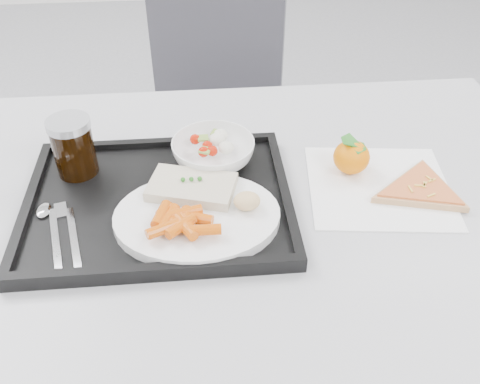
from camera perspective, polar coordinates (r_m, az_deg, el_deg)
The scene contains 14 objects.
table at distance 0.99m, azimuth 0.30°, elevation -3.40°, with size 1.20×0.80×0.75m.
chair at distance 1.67m, azimuth -2.26°, elevation 9.77°, with size 0.53×0.53×0.93m.
tray at distance 0.93m, azimuth -8.64°, elevation -1.08°, with size 0.45×0.35×0.03m.
dinner_plate at distance 0.87m, azimuth -4.59°, elevation -2.69°, with size 0.27×0.27×0.02m.
fish_fillet at distance 0.90m, azimuth -5.16°, elevation 0.54°, with size 0.16×0.12×0.03m.
bread_roll at distance 0.86m, azimuth 0.74°, elevation -0.96°, with size 0.05×0.04×0.03m.
salad_bowl at distance 0.99m, azimuth -2.86°, elevation 4.26°, with size 0.15×0.15×0.05m.
cola_glass at distance 0.99m, azimuth -17.38°, elevation 4.73°, with size 0.08×0.08×0.11m.
cutlery at distance 0.91m, azimuth -18.92°, elevation -3.49°, with size 0.10×0.17×0.01m.
napkin at distance 1.00m, azimuth 14.58°, elevation 0.58°, with size 0.28×0.27×0.00m.
tangerine at distance 1.00m, azimuth 11.81°, elevation 3.69°, with size 0.07×0.07×0.07m.
pizza_slice at distance 1.00m, azimuth 18.71°, elevation 0.29°, with size 0.23×0.23×0.02m.
carrot_pile at distance 0.83m, azimuth -6.42°, elevation -3.08°, with size 0.12×0.09×0.02m.
salad_contents at distance 1.00m, azimuth -2.66°, elevation 5.32°, with size 0.08×0.08×0.02m.
Camera 1 is at (-0.07, -0.43, 1.35)m, focal length 40.00 mm.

